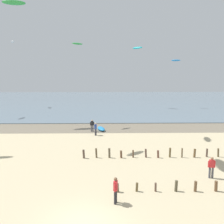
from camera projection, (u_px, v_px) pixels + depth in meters
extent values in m
cube|color=#7A6D59|center=(99.00, 128.00, 36.06)|extent=(120.00, 6.50, 0.01)
cube|color=slate|center=(103.00, 100.00, 73.84)|extent=(160.00, 70.00, 0.10)
cylinder|color=brown|center=(117.00, 188.00, 16.40)|extent=(0.23, 0.23, 0.63)
cylinder|color=brown|center=(137.00, 187.00, 16.48)|extent=(0.19, 0.18, 0.63)
cylinder|color=brown|center=(156.00, 187.00, 16.47)|extent=(0.15, 0.15, 0.63)
cylinder|color=brown|center=(176.00, 186.00, 16.50)|extent=(0.24, 0.24, 0.78)
cylinder|color=brown|center=(195.00, 186.00, 16.46)|extent=(0.22, 0.21, 0.75)
cylinder|color=brown|center=(216.00, 186.00, 16.49)|extent=(0.22, 0.22, 0.74)
cylinder|color=brown|center=(84.00, 154.00, 23.01)|extent=(0.24, 0.21, 0.84)
cylinder|color=brown|center=(96.00, 153.00, 23.15)|extent=(0.22, 0.19, 0.94)
cylinder|color=brown|center=(109.00, 153.00, 23.14)|extent=(0.23, 0.23, 0.95)
cylinder|color=brown|center=(121.00, 154.00, 23.10)|extent=(0.23, 0.22, 0.73)
cylinder|color=brown|center=(133.00, 154.00, 23.23)|extent=(0.17, 0.17, 0.74)
cylinder|color=brown|center=(146.00, 153.00, 23.26)|extent=(0.22, 0.21, 0.85)
cylinder|color=brown|center=(158.00, 154.00, 23.15)|extent=(0.23, 0.23, 0.75)
cylinder|color=brown|center=(170.00, 153.00, 23.27)|extent=(0.20, 0.19, 0.95)
cylinder|color=brown|center=(182.00, 153.00, 23.20)|extent=(0.15, 0.18, 0.93)
cylinder|color=brown|center=(195.00, 153.00, 23.25)|extent=(0.25, 0.25, 0.85)
cylinder|color=brown|center=(207.00, 153.00, 23.37)|extent=(0.18, 0.20, 0.84)
cylinder|color=brown|center=(218.00, 153.00, 23.39)|extent=(0.20, 0.17, 0.85)
cylinder|color=#4C4C56|center=(93.00, 128.00, 33.84)|extent=(0.16, 0.16, 0.88)
cylinder|color=#4C4C56|center=(91.00, 128.00, 33.80)|extent=(0.16, 0.16, 0.88)
cube|color=black|center=(92.00, 123.00, 33.71)|extent=(0.39, 0.27, 0.60)
sphere|color=tan|center=(92.00, 120.00, 33.64)|extent=(0.22, 0.22, 0.22)
cylinder|color=black|center=(94.00, 124.00, 33.75)|extent=(0.09, 0.09, 0.52)
cylinder|color=black|center=(90.00, 124.00, 33.68)|extent=(0.09, 0.09, 0.52)
cylinder|color=#232328|center=(115.00, 197.00, 14.83)|extent=(0.16, 0.16, 0.88)
cylinder|color=#232328|center=(116.00, 196.00, 15.04)|extent=(0.16, 0.16, 0.88)
cube|color=red|center=(116.00, 185.00, 14.82)|extent=(0.29, 0.40, 0.60)
sphere|color=brown|center=(116.00, 179.00, 14.76)|extent=(0.22, 0.22, 0.22)
cylinder|color=red|center=(115.00, 188.00, 14.60)|extent=(0.09, 0.09, 0.52)
cylinder|color=red|center=(116.00, 184.00, 15.06)|extent=(0.09, 0.09, 0.52)
cylinder|color=#383842|center=(95.00, 132.00, 31.59)|extent=(0.16, 0.16, 0.88)
cylinder|color=#383842|center=(96.00, 132.00, 31.80)|extent=(0.16, 0.16, 0.88)
cube|color=#2D4CA5|center=(96.00, 127.00, 31.58)|extent=(0.33, 0.41, 0.60)
sphere|color=beige|center=(96.00, 123.00, 31.52)|extent=(0.22, 0.22, 0.22)
cylinder|color=#2D4CA5|center=(95.00, 127.00, 31.37)|extent=(0.09, 0.09, 0.52)
cylinder|color=#2D4CA5|center=(96.00, 127.00, 31.81)|extent=(0.09, 0.09, 0.52)
cylinder|color=#4C4C56|center=(213.00, 173.00, 18.58)|extent=(0.16, 0.16, 0.88)
cylinder|color=#4C4C56|center=(210.00, 173.00, 18.60)|extent=(0.16, 0.16, 0.88)
cube|color=red|center=(212.00, 164.00, 18.47)|extent=(0.38, 0.25, 0.60)
sphere|color=#9E7051|center=(212.00, 158.00, 18.41)|extent=(0.22, 0.22, 0.22)
cylinder|color=red|center=(215.00, 164.00, 18.46)|extent=(0.09, 0.09, 0.52)
cylinder|color=red|center=(208.00, 164.00, 18.50)|extent=(0.09, 0.09, 0.52)
ellipsoid|color=#2384D1|center=(101.00, 129.00, 34.52)|extent=(1.51, 2.59, 0.49)
ellipsoid|color=#19B2B7|center=(137.00, 48.00, 56.43)|extent=(2.71, 2.73, 0.71)
ellipsoid|color=white|center=(13.00, 42.00, 57.85)|extent=(1.60, 2.65, 0.63)
ellipsoid|color=green|center=(14.00, 3.00, 36.28)|extent=(3.62, 1.90, 0.84)
ellipsoid|color=#2384D1|center=(176.00, 60.00, 56.46)|extent=(2.25, 1.57, 0.49)
ellipsoid|color=green|center=(77.00, 44.00, 36.22)|extent=(1.83, 1.61, 0.40)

